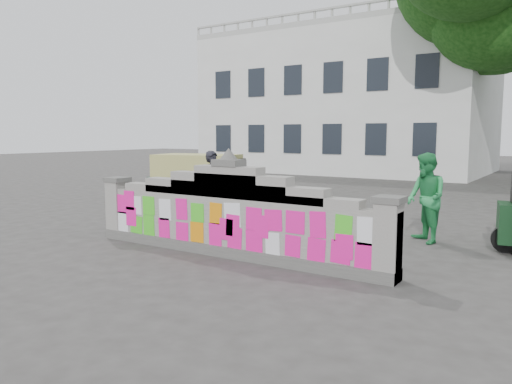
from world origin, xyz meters
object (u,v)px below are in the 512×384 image
Objects in this scene: cyclist_bike at (213,208)px; cyclist_rider at (213,195)px; pedestrian at (426,198)px; rickshaw_left at (200,182)px.

cyclist_bike is 0.33m from cyclist_rider.
pedestrian is at bearing -61.05° from cyclist_bike.
cyclist_bike is 1.12× the size of cyclist_rider.
cyclist_rider reaches higher than cyclist_bike.
cyclist_rider is (0.00, 0.00, 0.33)m from cyclist_bike.
pedestrian is at bearing -61.05° from cyclist_rider.
pedestrian reaches higher than cyclist_rider.
pedestrian reaches higher than cyclist_bike.
rickshaw_left is (-6.70, 0.73, -0.08)m from pedestrian.
cyclist_rider is at bearing -56.19° from rickshaw_left.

